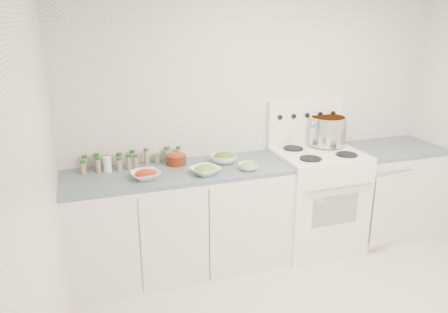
# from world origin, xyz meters

# --- Properties ---
(room_walls) EXTENTS (3.54, 3.04, 2.52)m
(room_walls) POSITION_xyz_m (0.00, 0.00, 1.56)
(room_walls) COLOR white
(room_walls) RESTS_ON ground
(counter_left) EXTENTS (1.85, 0.62, 0.90)m
(counter_left) POSITION_xyz_m (-0.82, 1.19, 0.45)
(counter_left) COLOR white
(counter_left) RESTS_ON ground
(stove) EXTENTS (0.76, 0.70, 1.36)m
(stove) POSITION_xyz_m (0.48, 1.19, 0.50)
(stove) COLOR white
(stove) RESTS_ON ground
(counter_right) EXTENTS (0.89, 0.68, 0.90)m
(counter_right) POSITION_xyz_m (1.30, 1.19, 0.45)
(counter_right) COLOR white
(counter_right) RESTS_ON ground
(stock_pot) EXTENTS (0.37, 0.34, 0.26)m
(stock_pot) POSITION_xyz_m (0.65, 1.34, 1.09)
(stock_pot) COLOR silver
(stock_pot) RESTS_ON stove
(bowl_tomato) EXTENTS (0.25, 0.25, 0.08)m
(bowl_tomato) POSITION_xyz_m (-1.10, 1.09, 0.93)
(bowl_tomato) COLOR white
(bowl_tomato) RESTS_ON counter_left
(bowl_snowpea) EXTENTS (0.30, 0.30, 0.08)m
(bowl_snowpea) POSITION_xyz_m (-0.63, 1.04, 0.93)
(bowl_snowpea) COLOR white
(bowl_snowpea) RESTS_ON counter_left
(bowl_broccoli) EXTENTS (0.29, 0.29, 0.09)m
(bowl_broccoli) POSITION_xyz_m (-0.40, 1.26, 0.94)
(bowl_broccoli) COLOR white
(bowl_broccoli) RESTS_ON counter_left
(bowl_zucchini) EXTENTS (0.19, 0.19, 0.07)m
(bowl_zucchini) POSITION_xyz_m (-0.27, 1.02, 0.93)
(bowl_zucchini) COLOR white
(bowl_zucchini) RESTS_ON counter_left
(bowl_pepper) EXTENTS (0.17, 0.17, 0.10)m
(bowl_pepper) POSITION_xyz_m (-0.80, 1.35, 0.95)
(bowl_pepper) COLOR #58210F
(bowl_pepper) RESTS_ON counter_left
(salt_canister) EXTENTS (0.07, 0.07, 0.12)m
(salt_canister) POSITION_xyz_m (-1.37, 1.34, 0.96)
(salt_canister) COLOR white
(salt_canister) RESTS_ON counter_left
(tin_can) EXTENTS (0.07, 0.07, 0.09)m
(tin_can) POSITION_xyz_m (-0.94, 1.44, 0.94)
(tin_can) COLOR #A09787
(tin_can) RESTS_ON counter_left
(spice_cluster) EXTENTS (0.84, 0.16, 0.13)m
(spice_cluster) POSITION_xyz_m (-1.23, 1.41, 0.96)
(spice_cluster) COLOR gray
(spice_cluster) RESTS_ON counter_left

